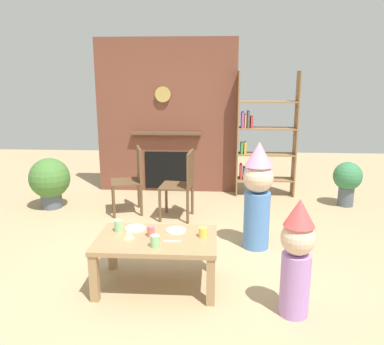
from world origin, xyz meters
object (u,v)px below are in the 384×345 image
paper_cup_near_right (151,231)px  child_with_cone_hat (297,255)px  paper_plate_rear (176,230)px  potted_plant_tall (347,179)px  paper_cup_near_left (118,226)px  dining_chair_middle (183,181)px  paper_cup_far_left (155,241)px  dining_chair_left (133,176)px  paper_cup_center (203,232)px  child_in_pink (258,193)px  birthday_cake_slice (128,233)px  coffee_table (157,245)px  bookshelf (262,138)px  potted_plant_short (50,180)px

paper_cup_near_right → child_with_cone_hat: bearing=-19.2°
paper_plate_rear → potted_plant_tall: 3.15m
paper_cup_near_left → paper_cup_near_right: size_ratio=1.12×
paper_cup_near_right → potted_plant_tall: bearing=43.9°
potted_plant_tall → dining_chair_middle: bearing=-163.7°
paper_cup_far_left → dining_chair_left: bearing=106.5°
paper_cup_near_right → paper_cup_center: size_ratio=1.04×
paper_cup_near_right → potted_plant_tall: (2.44, 2.35, -0.11)m
child_in_pink → potted_plant_tall: bearing=-175.6°
paper_cup_far_left → dining_chair_middle: size_ratio=0.11×
child_with_cone_hat → dining_chair_left: child_with_cone_hat is taller
paper_plate_rear → birthday_cake_slice: bearing=-155.0°
paper_cup_center → child_in_pink: size_ratio=0.08×
coffee_table → dining_chair_left: size_ratio=1.17×
potted_plant_tall → paper_cup_far_left: bearing=-132.7°
bookshelf → paper_cup_center: bearing=-105.9°
bookshelf → child_in_pink: 2.03m
paper_cup_center → potted_plant_short: potted_plant_short is taller
paper_cup_far_left → potted_plant_tall: potted_plant_tall is taller
paper_cup_near_right → potted_plant_tall: size_ratio=0.14×
bookshelf → birthday_cake_slice: 3.26m
bookshelf → potted_plant_tall: (1.18, -0.48, -0.51)m
bookshelf → paper_cup_far_left: bearing=-111.3°
child_with_cone_hat → child_in_pink: (-0.18, 1.25, 0.12)m
bookshelf → potted_plant_short: size_ratio=2.66×
bookshelf → birthday_cake_slice: size_ratio=19.00×
bookshelf → coffee_table: size_ratio=1.81×
paper_cup_near_left → paper_cup_far_left: paper_cup_near_left is taller
child_with_cone_hat → child_in_pink: 1.27m
paper_plate_rear → potted_plant_short: potted_plant_short is taller
paper_plate_rear → dining_chair_middle: size_ratio=0.20×
birthday_cake_slice → dining_chair_left: bearing=100.7°
paper_cup_far_left → potted_plant_tall: size_ratio=0.15×
paper_plate_rear → paper_cup_near_left: bearing=-176.3°
paper_cup_center → potted_plant_short: size_ratio=0.12×
paper_cup_far_left → paper_cup_near_right: bearing=107.9°
dining_chair_left → potted_plant_short: dining_chair_left is taller
paper_cup_center → child_with_cone_hat: bearing=-30.1°
dining_chair_left → dining_chair_middle: size_ratio=1.00×
paper_cup_near_right → dining_chair_middle: (0.15, 1.68, 0.01)m
potted_plant_tall → bookshelf: bearing=157.8°
potted_plant_tall → birthday_cake_slice: bearing=-137.6°
paper_cup_near_right → potted_plant_short: bearing=131.3°
coffee_table → paper_cup_far_left: (0.02, -0.18, 0.12)m
coffee_table → paper_cup_near_right: size_ratio=11.44×
paper_plate_rear → birthday_cake_slice: (-0.40, -0.19, 0.04)m
dining_chair_middle → bookshelf: bearing=-128.1°
paper_cup_center → child_in_pink: child_in_pink is taller
paper_plate_rear → potted_plant_short: bearing=136.4°
coffee_table → child_in_pink: 1.31m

